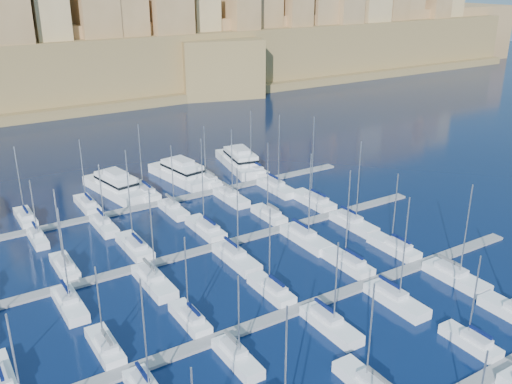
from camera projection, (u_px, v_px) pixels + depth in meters
ground at (248, 273)px, 84.41m from camera, size 600.00×600.00×0.00m
pontoon_mid_near at (295, 310)px, 74.87m from camera, size 84.00×2.00×0.40m
pontoon_mid_far at (216, 246)px, 92.23m from camera, size 84.00×2.00×0.40m
pontoon_far at (161, 203)px, 109.58m from camera, size 84.00×2.00×0.40m
sailboat_4 at (471, 342)px, 67.67m from camera, size 2.32×7.72×12.26m
sailboat_12 at (1, 379)px, 61.44m from camera, size 2.73×9.10×13.19m
sailboat_13 at (105, 347)px, 66.79m from camera, size 2.47×8.25×11.35m
sailboat_14 at (190, 318)px, 72.19m from camera, size 2.43×8.09×12.22m
sailboat_15 at (272, 290)px, 78.68m from camera, size 2.61×8.71×12.98m
sailboat_16 at (347, 263)px, 85.97m from camera, size 2.86×9.52×15.59m
sailboat_17 at (394, 247)px, 90.78m from camera, size 2.85×9.49×13.29m
sailboat_20 at (237, 357)px, 64.92m from camera, size 2.44×8.13×11.86m
sailboat_21 at (330, 324)px, 70.94m from camera, size 2.82×9.41×12.64m
sailboat_22 at (396, 300)px, 76.27m from camera, size 2.93×9.78×16.02m
sailboat_23 at (455, 277)px, 81.94m from camera, size 3.05×10.17×15.42m
sailboat_25 at (65, 267)px, 84.82m from camera, size 2.56×8.52×13.21m
sailboat_26 at (135, 246)px, 90.99m from camera, size 3.02×10.06×16.94m
sailboat_27 at (206, 228)px, 97.36m from camera, size 3.03×10.10×16.81m
sailboat_28 at (269, 215)px, 102.92m from camera, size 2.54×8.47×14.37m
sailboat_29 at (313, 201)px, 109.14m from camera, size 3.19×10.63×17.36m
sailboat_31 at (69, 304)px, 75.33m from camera, size 2.76×9.21×14.99m
sailboat_32 at (154, 281)px, 80.79m from camera, size 3.05×10.17×15.31m
sailboat_33 at (236, 258)px, 87.43m from camera, size 3.09×10.30×15.73m
sailboat_34 at (306, 238)px, 93.81m from camera, size 3.22×10.74×15.80m
sailboat_35 at (353, 223)px, 99.42m from camera, size 2.98×9.92×16.04m
sailboat_37 at (26, 217)px, 101.75m from camera, size 2.64×8.79×14.07m
sailboat_38 at (87, 204)px, 107.43m from camera, size 2.74×9.13×13.59m
sailboat_39 at (144, 191)px, 113.69m from camera, size 3.12×10.41×14.68m
sailboat_40 at (207, 180)px, 120.14m from camera, size 2.79×9.31×12.55m
sailboat_41 at (252, 170)px, 126.03m from camera, size 2.95×9.82×14.28m
sailboat_43 at (38, 238)px, 93.97m from camera, size 2.18×7.26×11.30m
sailboat_44 at (104, 225)px, 98.78m from camera, size 2.64×8.80×12.21m
sailboat_45 at (173, 209)px, 105.34m from camera, size 2.62×8.72×13.46m
sailboat_46 at (231, 197)px, 110.91m from camera, size 2.92×9.75×14.76m
sailboat_47 at (277, 187)px, 115.82m from camera, size 3.15×10.49×16.27m
motor_yacht_b at (115, 185)px, 114.15m from camera, size 8.27×18.22×5.25m
motor_yacht_c at (181, 173)px, 121.40m from camera, size 7.86×18.29×5.25m
motor_yacht_d at (240, 161)px, 129.07m from camera, size 8.93×19.22×5.25m
fortified_city at (18, 53)px, 201.46m from camera, size 460.00×108.95×59.52m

